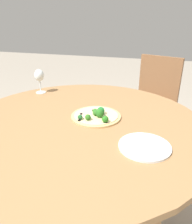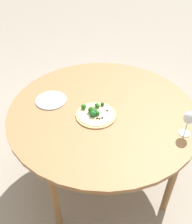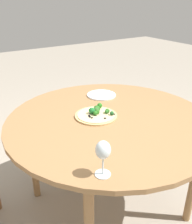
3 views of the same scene
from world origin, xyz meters
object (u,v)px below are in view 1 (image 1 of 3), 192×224
Objects in this scene: plate_near at (145,146)px; wine_glass at (39,76)px; pizza at (96,115)px; chair at (152,104)px.

wine_glass is at bearing -123.62° from plate_near.
plate_near is at bearing 56.38° from wine_glass.
pizza is 1.61× the size of wine_glass.
pizza is at bearing -87.36° from chair.
chair is at bearing -180.00° from plate_near.
wine_glass is at bearing -121.41° from chair.
plate_near is at bearing -70.79° from chair.
wine_glass is 0.92m from plate_near.
chair is at bearing 163.44° from pizza.
plate_near is (1.13, 0.00, 0.25)m from chair.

